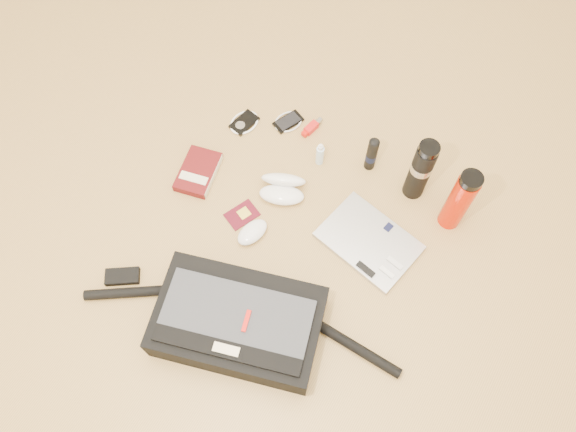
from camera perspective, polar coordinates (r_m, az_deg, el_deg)
The scene contains 14 objects.
ground at distance 1.95m, azimuth -0.97°, elevation -3.33°, with size 4.00×4.00×0.00m, color #AB8447.
messenger_bag at distance 1.81m, azimuth -5.15°, elevation -10.65°, with size 1.02×0.46×0.15m.
laptop at distance 1.97m, azimuth 8.22°, elevation -2.61°, with size 0.36×0.29×0.03m.
book at distance 2.10m, azimuth -9.08°, elevation 4.44°, with size 0.17×0.21×0.04m.
passport at distance 2.01m, azimuth -4.69°, elevation 0.14°, with size 0.12×0.13×0.01m.
mouse at distance 1.96m, azimuth -3.65°, elevation -1.66°, with size 0.10×0.14×0.04m.
sunglasses_case at distance 2.02m, azimuth -0.55°, elevation 2.91°, with size 0.20×0.19×0.09m.
ipod at distance 2.22m, azimuth -4.48°, elevation 9.44°, with size 0.11×0.12×0.01m.
phone at distance 2.21m, azimuth 0.02°, elevation 9.56°, with size 0.12×0.13×0.01m.
inhaler at distance 2.19m, azimuth 2.45°, elevation 9.01°, with size 0.04×0.10×0.03m.
spray_bottle at distance 2.08m, azimuth 3.27°, elevation 6.24°, with size 0.04×0.04×0.11m.
aerosol_can at distance 2.06m, azimuth 8.50°, elevation 6.27°, with size 0.05×0.05×0.17m.
thermos_black at distance 1.98m, azimuth 13.32°, elevation 4.57°, with size 0.08×0.08×0.29m.
thermos_red at distance 1.96m, azimuth 17.02°, elevation 1.52°, with size 0.09×0.09×0.30m.
Camera 1 is at (0.42, -0.64, 1.80)m, focal length 35.00 mm.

